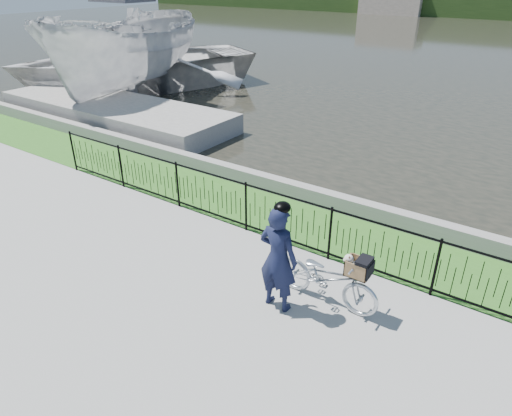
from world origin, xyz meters
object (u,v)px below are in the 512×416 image
Objects in this scene: bicycle_rig at (328,277)px; boat_far at (134,63)px; boat_near at (129,53)px; dock at (114,111)px; cyclist at (278,258)px.

bicycle_rig is 17.79m from boat_far.
boat_far reaches higher than bicycle_rig.
bicycle_rig is at bearing -29.86° from boat_near.
boat_near is (-1.73, 2.53, 1.65)m from dock.
bicycle_rig is at bearing 41.56° from cyclist.
cyclist is at bearing -32.96° from boat_near.
boat_near is at bearing 147.04° from cyclist.
dock is at bearing -55.62° from boat_near.
boat_far is (-14.42, 10.00, 0.21)m from cyclist.
boat_near is at bearing 124.38° from dock.
boat_near is 0.75× the size of boat_far.
boat_far is at bearing 145.28° from cyclist.
dock is 3.49m from boat_near.
dock is at bearing -51.00° from boat_far.
boat_far reaches higher than dock.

